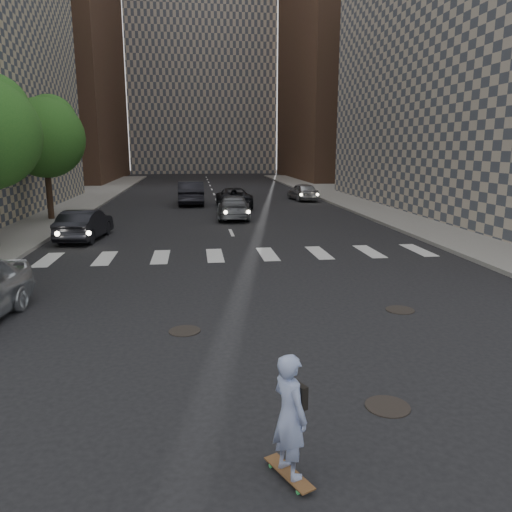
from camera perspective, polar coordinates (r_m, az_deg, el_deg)
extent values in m
plane|color=black|center=(10.25, 3.18, -10.47)|extent=(160.00, 160.00, 0.00)
cube|color=gray|center=(33.71, 21.81, 4.82)|extent=(13.00, 80.00, 0.15)
cube|color=black|center=(26.71, 22.05, 7.21)|extent=(0.30, 18.00, 4.00)
cube|color=brown|center=(68.74, -24.69, 24.78)|extent=(18.00, 24.00, 40.00)
cube|color=brown|center=(69.30, 12.40, 23.75)|extent=(18.00, 24.00, 36.00)
cube|color=#ADA08E|center=(89.58, -6.42, 25.18)|extent=(22.00, 20.00, 48.00)
cylinder|color=#382619|center=(29.44, -22.55, 6.69)|extent=(0.32, 0.32, 2.80)
sphere|color=#1C521B|center=(29.35, -23.02, 12.32)|extent=(4.20, 4.20, 4.20)
sphere|color=#1C521B|center=(29.90, -22.47, 14.08)|extent=(2.80, 2.80, 2.80)
cylinder|color=black|center=(8.39, 14.81, -16.28)|extent=(0.70, 0.70, 0.02)
cylinder|color=black|center=(11.22, -8.16, -8.47)|extent=(0.70, 0.70, 0.02)
cylinder|color=black|center=(12.98, 16.13, -5.94)|extent=(0.70, 0.70, 0.02)
cube|color=brown|center=(6.65, 3.77, -23.49)|extent=(0.52, 0.83, 0.02)
cylinder|color=green|center=(6.46, 4.84, -25.30)|extent=(0.05, 0.06, 0.05)
cylinder|color=green|center=(6.53, 5.97, -24.85)|extent=(0.05, 0.06, 0.05)
cylinder|color=green|center=(6.84, 1.69, -22.84)|extent=(0.05, 0.06, 0.05)
cylinder|color=green|center=(6.91, 2.78, -22.46)|extent=(0.05, 0.06, 0.05)
imported|color=#9AB3E1|center=(6.23, 3.88, -17.66)|extent=(0.57, 0.67, 1.54)
cube|color=black|center=(6.26, 4.92, -15.56)|extent=(0.19, 0.27, 0.29)
imported|color=black|center=(23.04, -18.99, 3.42)|extent=(1.86, 4.18, 1.33)
imported|color=#5B5D63|center=(28.36, -2.56, 5.61)|extent=(2.15, 4.65, 1.32)
imported|color=black|center=(33.88, -2.58, 6.71)|extent=(2.24, 4.77, 1.32)
imported|color=#AAACB1|center=(38.33, 5.37, 7.33)|extent=(1.96, 4.05, 1.33)
imported|color=black|center=(35.77, -7.45, 7.18)|extent=(1.80, 5.00, 1.64)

